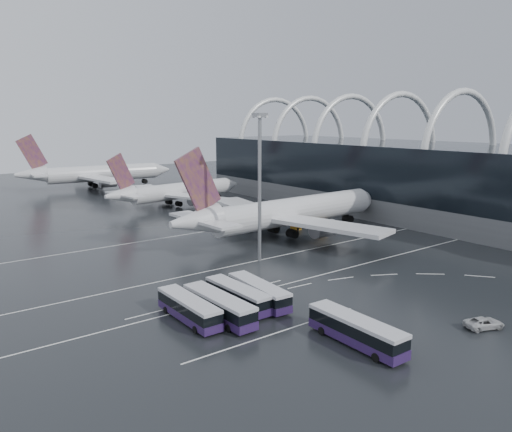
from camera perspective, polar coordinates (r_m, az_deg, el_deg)
ground at (r=92.66m, az=7.59°, el=-6.13°), size 420.00×420.00×0.00m
terminal at (r=149.92m, az=19.28°, el=4.22°), size 42.00×160.00×34.90m
lane_marking_near at (r=91.32m, az=8.47°, el=-6.41°), size 120.00×0.25×0.01m
lane_marking_mid at (r=101.16m, az=2.81°, el=-4.56°), size 120.00×0.25×0.01m
lane_marking_far at (r=123.28m, az=-5.55°, el=-1.72°), size 120.00×0.25×0.01m
bus_bay_line_south at (r=66.42m, az=2.34°, el=-13.21°), size 28.00×0.25×0.01m
bus_bay_line_north at (r=78.49m, az=-5.18°, el=-9.31°), size 28.00×0.25×0.01m
airliner_main at (r=117.34m, az=3.51°, el=0.37°), size 64.09×56.29×21.74m
airliner_gate_b at (r=159.60m, az=-9.14°, el=2.75°), size 50.62×45.12×17.58m
airliner_gate_c at (r=208.44m, az=-17.91°, el=4.58°), size 60.56×55.68×21.56m
bus_row_near_a at (r=70.03m, az=-7.68°, el=-10.41°), size 3.21×13.11×3.22m
bus_row_near_b at (r=70.13m, az=-4.26°, el=-10.21°), size 3.52×13.98×3.43m
bus_row_near_c at (r=74.25m, az=-2.11°, el=-9.05°), size 3.27×12.99×3.19m
bus_row_near_d at (r=75.49m, az=0.32°, el=-8.68°), size 3.88×13.25×3.22m
bus_row_far_c at (r=63.76m, az=11.39°, el=-12.66°), size 3.57×14.00×3.43m
van_curve_a at (r=73.90m, az=24.62°, el=-11.05°), size 5.82×4.26×1.47m
floodlight_mast at (r=94.37m, az=0.42°, el=5.32°), size 2.17×2.17×28.27m
gse_cart_belly_a at (r=123.10m, az=7.58°, el=-1.47°), size 2.40×1.42×1.31m
gse_cart_belly_d at (r=128.18m, az=7.64°, el=-1.03°), size 1.96×1.16×1.07m
gse_cart_belly_e at (r=124.26m, az=4.60°, el=-1.28°), size 2.46×1.46×1.34m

